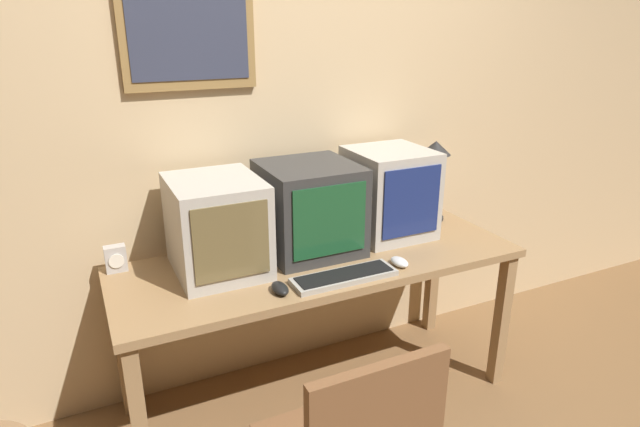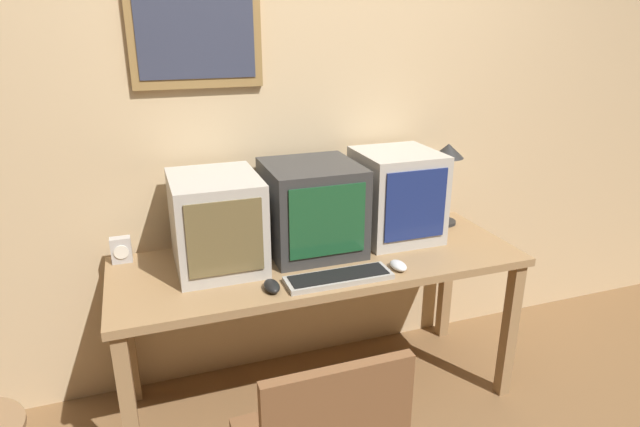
% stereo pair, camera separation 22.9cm
% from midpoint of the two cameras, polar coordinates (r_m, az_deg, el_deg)
% --- Properties ---
extents(wall_back, '(8.00, 0.08, 2.60)m').
position_cam_midpoint_polar(wall_back, '(2.55, -6.51, 10.25)').
color(wall_back, '#D1B284').
rests_on(wall_back, ground_plane).
extents(desk, '(1.80, 0.65, 0.73)m').
position_cam_midpoint_polar(desk, '(2.41, -2.74, -6.59)').
color(desk, '#99754C').
rests_on(desk, ground_plane).
extents(monitor_left, '(0.36, 0.43, 0.39)m').
position_cam_midpoint_polar(monitor_left, '(2.25, -13.82, -1.33)').
color(monitor_left, '#B7B2A8').
rests_on(monitor_left, desk).
extents(monitor_center, '(0.41, 0.42, 0.40)m').
position_cam_midpoint_polar(monitor_center, '(2.39, -3.93, 0.54)').
color(monitor_center, '#333333').
rests_on(monitor_center, desk).
extents(monitor_right, '(0.36, 0.38, 0.42)m').
position_cam_midpoint_polar(monitor_right, '(2.58, 4.90, 2.20)').
color(monitor_right, '#B7B2A8').
rests_on(monitor_right, desk).
extents(keyboard_main, '(0.44, 0.13, 0.03)m').
position_cam_midpoint_polar(keyboard_main, '(2.18, -0.39, -6.80)').
color(keyboard_main, '#A8A399').
rests_on(keyboard_main, desk).
extents(mouse_near_keyboard, '(0.06, 0.10, 0.03)m').
position_cam_midpoint_polar(mouse_near_keyboard, '(2.31, 5.67, -5.22)').
color(mouse_near_keyboard, silver).
rests_on(mouse_near_keyboard, desk).
extents(mouse_far_corner, '(0.06, 0.11, 0.04)m').
position_cam_midpoint_polar(mouse_far_corner, '(2.09, -7.47, -8.00)').
color(mouse_far_corner, black).
rests_on(mouse_far_corner, desk).
extents(desk_clock, '(0.09, 0.05, 0.11)m').
position_cam_midpoint_polar(desk_clock, '(2.43, -23.54, -4.51)').
color(desk_clock, '#B7B2AD').
rests_on(desk_clock, desk).
extents(desk_lamp, '(0.15, 0.15, 0.42)m').
position_cam_midpoint_polar(desk_lamp, '(2.77, 9.86, 5.61)').
color(desk_lamp, black).
rests_on(desk_lamp, desk).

